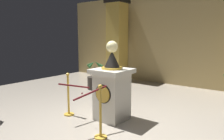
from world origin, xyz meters
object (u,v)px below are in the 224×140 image
object	(u,v)px
stanchion_far	(100,120)
potted_palm_left	(95,81)
pedestal_clock	(112,89)
stanchion_near	(69,100)

from	to	relation	value
stanchion_far	potted_palm_left	size ratio (longest dim) A/B	0.97
potted_palm_left	stanchion_far	bearing A→B (deg)	-47.16
pedestal_clock	stanchion_far	xyz separation A→B (m)	(0.39, -0.87, -0.36)
pedestal_clock	stanchion_far	bearing A→B (deg)	-65.88
potted_palm_left	stanchion_near	bearing A→B (deg)	-62.41
stanchion_far	potted_palm_left	world-z (taller)	potted_palm_left
pedestal_clock	stanchion_near	distance (m)	1.14
pedestal_clock	potted_palm_left	xyz separation A→B (m)	(-2.25, 1.97, -0.42)
pedestal_clock	potted_palm_left	bearing A→B (deg)	138.73
stanchion_far	potted_palm_left	xyz separation A→B (m)	(-2.64, 2.85, -0.07)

